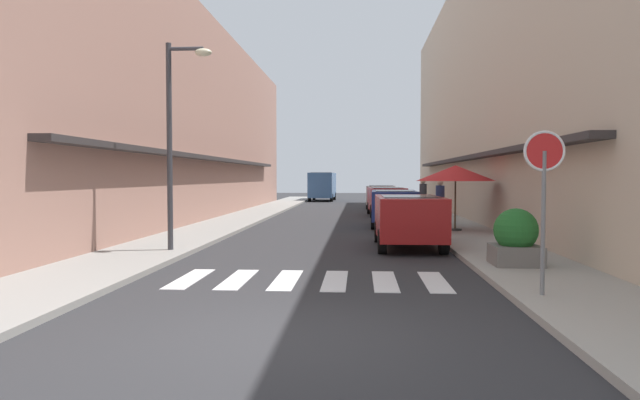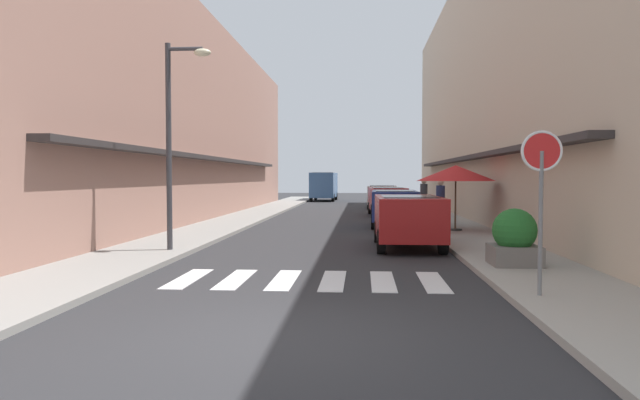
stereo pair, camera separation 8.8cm
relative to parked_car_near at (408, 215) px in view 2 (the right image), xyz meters
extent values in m
plane|color=#2B2B2D|center=(-2.31, 8.09, -0.92)|extent=(94.75, 94.75, 0.00)
cube|color=gray|center=(-6.87, 8.09, -0.86)|extent=(2.38, 60.29, 0.12)
cube|color=#9E998E|center=(2.24, 8.09, -0.86)|extent=(2.38, 60.29, 0.12)
cube|color=#A87A6B|center=(-10.56, 9.24, 3.75)|extent=(5.00, 40.76, 9.33)
cube|color=#332D2D|center=(-7.81, 9.24, 1.88)|extent=(0.50, 28.53, 0.16)
cube|color=#C6B299|center=(5.93, 9.24, 5.04)|extent=(5.00, 40.76, 11.93)
cube|color=#332D2D|center=(3.18, 9.24, 1.88)|extent=(0.50, 28.53, 0.16)
cube|color=silver|center=(-4.69, -5.23, -0.91)|extent=(0.45, 2.20, 0.01)
cube|color=silver|center=(-3.74, -5.23, -0.91)|extent=(0.45, 2.20, 0.01)
cube|color=silver|center=(-2.79, -5.23, -0.91)|extent=(0.45, 2.20, 0.01)
cube|color=silver|center=(-1.84, -5.23, -0.91)|extent=(0.45, 2.20, 0.01)
cube|color=silver|center=(-0.89, -5.23, -0.91)|extent=(0.45, 2.20, 0.01)
cube|color=silver|center=(0.06, -5.23, -0.91)|extent=(0.45, 2.20, 0.01)
cube|color=maroon|center=(0.00, 0.04, -0.04)|extent=(1.77, 4.01, 1.13)
cube|color=black|center=(0.00, -0.16, 0.27)|extent=(1.48, 2.25, 0.56)
cylinder|color=black|center=(-0.80, 1.35, -0.60)|extent=(0.22, 0.64, 0.64)
cylinder|color=black|center=(0.79, 1.36, -0.60)|extent=(0.22, 0.64, 0.64)
cylinder|color=black|center=(-0.79, -1.29, -0.60)|extent=(0.22, 0.64, 0.64)
cylinder|color=black|center=(0.80, -1.28, -0.60)|extent=(0.22, 0.64, 0.64)
cube|color=navy|center=(0.00, 6.86, -0.04)|extent=(1.86, 4.07, 1.13)
cube|color=black|center=(0.00, 6.66, 0.27)|extent=(1.53, 2.29, 0.56)
cylinder|color=black|center=(-0.76, 8.21, -0.60)|extent=(0.24, 0.65, 0.64)
cylinder|color=black|center=(0.83, 8.16, -0.60)|extent=(0.24, 0.65, 0.64)
cylinder|color=black|center=(-0.83, 5.55, -0.60)|extent=(0.24, 0.65, 0.64)
cylinder|color=black|center=(0.76, 5.51, -0.60)|extent=(0.24, 0.65, 0.64)
cube|color=maroon|center=(0.00, 13.39, -0.04)|extent=(1.91, 4.22, 1.13)
cube|color=black|center=(0.00, 13.18, 0.27)|extent=(1.56, 2.38, 0.56)
cylinder|color=black|center=(-0.85, 14.73, -0.60)|extent=(0.25, 0.65, 0.64)
cylinder|color=black|center=(0.74, 14.79, -0.60)|extent=(0.25, 0.65, 0.64)
cylinder|color=black|center=(-0.74, 11.99, -0.60)|extent=(0.25, 0.65, 0.64)
cylinder|color=black|center=(0.85, 12.05, -0.60)|extent=(0.25, 0.65, 0.64)
cube|color=silver|center=(0.00, 20.35, -0.04)|extent=(1.94, 4.23, 1.13)
cube|color=black|center=(0.00, 20.14, 0.27)|extent=(1.58, 2.39, 0.56)
cylinder|color=black|center=(-0.73, 21.75, -0.60)|extent=(0.25, 0.65, 0.64)
cylinder|color=black|center=(0.86, 21.68, -0.60)|extent=(0.25, 0.65, 0.64)
cylinder|color=black|center=(-0.86, 19.01, -0.60)|extent=(0.25, 0.65, 0.64)
cylinder|color=black|center=(0.73, 18.94, -0.60)|extent=(0.25, 0.65, 0.64)
cube|color=#33598C|center=(-4.48, 31.66, 0.41)|extent=(2.06, 5.44, 2.03)
cube|color=black|center=(-4.48, 31.39, 1.17)|extent=(1.70, 3.06, 0.56)
cylinder|color=black|center=(-5.34, 33.46, -0.60)|extent=(0.23, 0.64, 0.64)
cylinder|color=black|center=(-3.55, 33.42, -0.60)|extent=(0.23, 0.64, 0.64)
cylinder|color=black|center=(-5.41, 29.89, -0.60)|extent=(0.23, 0.64, 0.64)
cylinder|color=black|center=(-3.62, 29.85, -0.60)|extent=(0.23, 0.64, 0.64)
cylinder|color=slate|center=(1.53, -6.89, 0.34)|extent=(0.07, 0.07, 2.29)
cylinder|color=red|center=(1.53, -6.89, 1.49)|extent=(0.64, 0.03, 0.64)
torus|color=white|center=(1.53, -6.89, 1.49)|extent=(0.65, 0.05, 0.65)
cylinder|color=#38383D|center=(-6.25, -1.75, 1.85)|extent=(0.14, 0.14, 5.29)
cylinder|color=#38383D|center=(-5.80, -1.75, 4.34)|extent=(0.90, 0.10, 0.10)
ellipsoid|color=beige|center=(-5.35, -1.75, 4.24)|extent=(0.44, 0.28, 0.20)
cylinder|color=#262626|center=(1.99, 4.18, -0.77)|extent=(0.48, 0.48, 0.06)
cylinder|color=#4C3823|center=(1.99, 4.18, 0.21)|extent=(0.06, 0.06, 2.02)
cone|color=red|center=(1.99, 4.18, 1.22)|extent=(2.74, 2.74, 0.55)
cube|color=slate|center=(1.96, -3.73, -0.59)|extent=(1.00, 1.00, 0.42)
sphere|color=#236628|center=(1.96, -3.73, -0.06)|extent=(0.93, 0.93, 0.93)
cylinder|color=#282B33|center=(1.74, 6.23, -0.37)|extent=(0.26, 0.26, 0.86)
cylinder|color=navy|center=(1.74, 6.23, 0.41)|extent=(0.34, 0.34, 0.68)
sphere|color=tan|center=(1.74, 6.23, 0.87)|extent=(0.23, 0.23, 0.23)
cylinder|color=#282B33|center=(1.60, 10.89, -0.36)|extent=(0.26, 0.26, 0.87)
cylinder|color=#333338|center=(1.60, 10.89, 0.42)|extent=(0.34, 0.34, 0.69)
sphere|color=tan|center=(1.60, 10.89, 0.88)|extent=(0.24, 0.24, 0.24)
camera|label=1|loc=(-1.38, -16.12, 1.08)|focal=32.02mm
camera|label=2|loc=(-1.29, -16.11, 1.08)|focal=32.02mm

